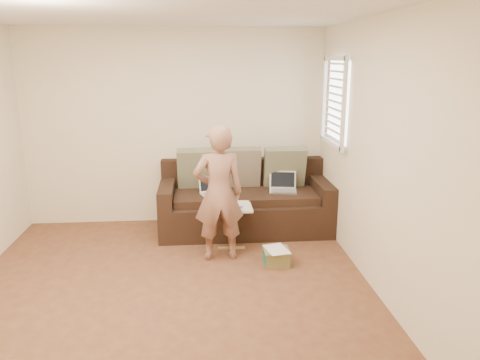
{
  "coord_description": "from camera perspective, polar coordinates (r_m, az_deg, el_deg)",
  "views": [
    {
      "loc": [
        0.33,
        -4.0,
        2.21
      ],
      "look_at": [
        0.8,
        1.4,
        0.78
      ],
      "focal_mm": 34.78,
      "sensor_mm": 36.0,
      "label": 1
    }
  ],
  "objects": [
    {
      "name": "pillow_right",
      "position": [
        6.24,
        5.5,
        1.56
      ],
      "size": [
        0.55,
        0.28,
        0.57
      ],
      "primitive_type": null,
      "rotation": [
        0.26,
        0.0,
        0.0
      ],
      "color": "#686C4F",
      "rests_on": "sofa"
    },
    {
      "name": "drinking_glass",
      "position": [
        5.48,
        -2.8,
        -2.46
      ],
      "size": [
        0.07,
        0.07,
        0.12
      ],
      "primitive_type": null,
      "color": "silver",
      "rests_on": "side_table"
    },
    {
      "name": "person",
      "position": [
        5.12,
        -2.63,
        -1.64
      ],
      "size": [
        0.59,
        0.44,
        1.53
      ],
      "primitive_type": "imported",
      "rotation": [
        0.0,
        0.0,
        3.25
      ],
      "color": "#8B534C",
      "rests_on": "ground"
    },
    {
      "name": "wall_back",
      "position": [
        6.32,
        -7.96,
        6.37
      ],
      "size": [
        4.0,
        0.0,
        4.0
      ],
      "primitive_type": "plane",
      "rotation": [
        1.57,
        0.0,
        0.0
      ],
      "color": "beige",
      "rests_on": "ground"
    },
    {
      "name": "laptop_white",
      "position": [
        5.93,
        -3.32,
        -1.78
      ],
      "size": [
        0.35,
        0.3,
        0.22
      ],
      "primitive_type": null,
      "rotation": [
        0.0,
        0.0,
        0.32
      ],
      "color": "white",
      "rests_on": "sofa"
    },
    {
      "name": "paper_on_table",
      "position": [
        5.51,
        -0.03,
        -2.99
      ],
      "size": [
        0.25,
        0.33,
        0.0
      ],
      "primitive_type": null,
      "rotation": [
        0.0,
        0.0,
        -0.14
      ],
      "color": "white",
      "rests_on": "side_table"
    },
    {
      "name": "ceiling",
      "position": [
        4.03,
        -10.3,
        20.15
      ],
      "size": [
        4.5,
        4.5,
        0.0
      ],
      "primitive_type": "plane",
      "rotation": [
        3.14,
        0.0,
        0.0
      ],
      "color": "white",
      "rests_on": "wall_back"
    },
    {
      "name": "wall_right",
      "position": [
        4.42,
        17.33,
        2.26
      ],
      "size": [
        0.0,
        4.5,
        4.5
      ],
      "primitive_type": "plane",
      "rotation": [
        1.57,
        0.0,
        -1.57
      ],
      "color": "beige",
      "rests_on": "ground"
    },
    {
      "name": "pillow_left",
      "position": [
        6.16,
        -5.12,
        1.4
      ],
      "size": [
        0.55,
        0.29,
        0.57
      ],
      "primitive_type": null,
      "rotation": [
        0.28,
        0.0,
        0.0
      ],
      "color": "#686C4F",
      "rests_on": "sofa"
    },
    {
      "name": "window_blinds",
      "position": [
        5.75,
        11.56,
        9.41
      ],
      "size": [
        0.12,
        0.88,
        1.08
      ],
      "primitive_type": null,
      "color": "white",
      "rests_on": "wall_right"
    },
    {
      "name": "wall_front",
      "position": [
        1.99,
        -14.38,
        -12.75
      ],
      "size": [
        4.0,
        0.0,
        4.0
      ],
      "primitive_type": "plane",
      "rotation": [
        -1.57,
        0.0,
        0.0
      ],
      "color": "beige",
      "rests_on": "ground"
    },
    {
      "name": "pillow_mid",
      "position": [
        6.2,
        -0.03,
        1.54
      ],
      "size": [
        0.55,
        0.27,
        0.57
      ],
      "primitive_type": null,
      "rotation": [
        0.24,
        0.0,
        0.0
      ],
      "color": "brown",
      "rests_on": "sofa"
    },
    {
      "name": "sofa",
      "position": [
        6.07,
        0.64,
        -2.32
      ],
      "size": [
        2.2,
        0.95,
        0.85
      ],
      "primitive_type": null,
      "color": "black",
      "rests_on": "ground"
    },
    {
      "name": "striped_box",
      "position": [
        5.19,
        4.49,
        -9.36
      ],
      "size": [
        0.28,
        0.28,
        0.18
      ],
      "primitive_type": null,
      "color": "#C35E1D",
      "rests_on": "ground"
    },
    {
      "name": "side_table",
      "position": [
        5.51,
        -1.05,
        -5.9
      ],
      "size": [
        0.48,
        0.33,
        0.53
      ],
      "primitive_type": null,
      "color": "silver",
      "rests_on": "ground"
    },
    {
      "name": "floor",
      "position": [
        4.58,
        -8.78,
        -14.26
      ],
      "size": [
        4.5,
        4.5,
        0.0
      ],
      "primitive_type": "plane",
      "color": "#592E21",
      "rests_on": "ground"
    },
    {
      "name": "laptop_silver",
      "position": [
        6.06,
        5.29,
        -1.45
      ],
      "size": [
        0.39,
        0.31,
        0.23
      ],
      "primitive_type": null,
      "rotation": [
        0.0,
        0.0,
        -0.17
      ],
      "color": "#B7BABC",
      "rests_on": "sofa"
    },
    {
      "name": "scissors",
      "position": [
        5.38,
        -0.62,
        -3.34
      ],
      "size": [
        0.18,
        0.11,
        0.02
      ],
      "primitive_type": null,
      "rotation": [
        0.0,
        0.0,
        0.04
      ],
      "color": "silver",
      "rests_on": "side_table"
    }
  ]
}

